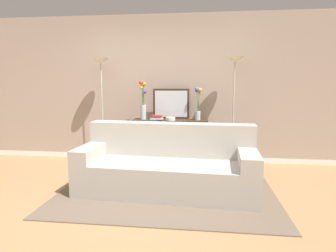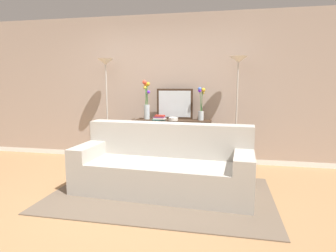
{
  "view_description": "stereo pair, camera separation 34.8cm",
  "coord_description": "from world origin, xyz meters",
  "px_view_note": "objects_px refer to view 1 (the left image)",
  "views": [
    {
      "loc": [
        0.88,
        -3.11,
        1.42
      ],
      "look_at": [
        0.37,
        1.14,
        0.79
      ],
      "focal_mm": 30.63,
      "sensor_mm": 36.0,
      "label": 1
    },
    {
      "loc": [
        1.23,
        -3.05,
        1.42
      ],
      "look_at": [
        0.37,
        1.14,
        0.79
      ],
      "focal_mm": 30.63,
      "sensor_mm": 36.0,
      "label": 2
    }
  ],
  "objects_px": {
    "floor_lamp_left": "(101,82)",
    "book_stack": "(157,118)",
    "couch": "(168,168)",
    "vase_tall_flowers": "(143,102)",
    "vase_short_flowers": "(198,105)",
    "floor_lamp_right": "(234,81)",
    "fruit_bowl": "(171,119)",
    "wall_mirror": "(171,104)",
    "book_row_under_console": "(151,161)",
    "console_table": "(170,134)"
  },
  "relations": [
    {
      "from": "couch",
      "to": "vase_tall_flowers",
      "type": "bearing_deg",
      "value": 115.1
    },
    {
      "from": "couch",
      "to": "floor_lamp_right",
      "type": "height_order",
      "value": "floor_lamp_right"
    },
    {
      "from": "floor_lamp_left",
      "to": "fruit_bowl",
      "type": "height_order",
      "value": "floor_lamp_left"
    },
    {
      "from": "couch",
      "to": "console_table",
      "type": "bearing_deg",
      "value": 94.83
    },
    {
      "from": "wall_mirror",
      "to": "book_stack",
      "type": "relative_size",
      "value": 2.76
    },
    {
      "from": "wall_mirror",
      "to": "book_row_under_console",
      "type": "xyz_separation_m",
      "value": [
        -0.34,
        -0.13,
        -1.01
      ]
    },
    {
      "from": "console_table",
      "to": "floor_lamp_left",
      "type": "distance_m",
      "value": 1.5
    },
    {
      "from": "floor_lamp_right",
      "to": "book_stack",
      "type": "relative_size",
      "value": 7.98
    },
    {
      "from": "book_stack",
      "to": "wall_mirror",
      "type": "bearing_deg",
      "value": 44.16
    },
    {
      "from": "console_table",
      "to": "fruit_bowl",
      "type": "height_order",
      "value": "fruit_bowl"
    },
    {
      "from": "vase_tall_flowers",
      "to": "book_row_under_console",
      "type": "bearing_deg",
      "value": -3.29
    },
    {
      "from": "couch",
      "to": "fruit_bowl",
      "type": "bearing_deg",
      "value": 94.33
    },
    {
      "from": "wall_mirror",
      "to": "fruit_bowl",
      "type": "xyz_separation_m",
      "value": [
        0.02,
        -0.23,
        -0.24
      ]
    },
    {
      "from": "couch",
      "to": "book_stack",
      "type": "xyz_separation_m",
      "value": [
        -0.33,
        1.15,
        0.53
      ]
    },
    {
      "from": "floor_lamp_left",
      "to": "vase_short_flowers",
      "type": "height_order",
      "value": "floor_lamp_left"
    },
    {
      "from": "book_stack",
      "to": "fruit_bowl",
      "type": "bearing_deg",
      "value": -2.16
    },
    {
      "from": "couch",
      "to": "fruit_bowl",
      "type": "relative_size",
      "value": 14.59
    },
    {
      "from": "book_row_under_console",
      "to": "book_stack",
      "type": "bearing_deg",
      "value": -36.22
    },
    {
      "from": "couch",
      "to": "wall_mirror",
      "type": "distance_m",
      "value": 1.56
    },
    {
      "from": "vase_short_flowers",
      "to": "couch",
      "type": "bearing_deg",
      "value": -106.4
    },
    {
      "from": "book_stack",
      "to": "book_row_under_console",
      "type": "bearing_deg",
      "value": 143.78
    },
    {
      "from": "floor_lamp_left",
      "to": "book_row_under_console",
      "type": "height_order",
      "value": "floor_lamp_left"
    },
    {
      "from": "floor_lamp_right",
      "to": "vase_short_flowers",
      "type": "height_order",
      "value": "floor_lamp_right"
    },
    {
      "from": "couch",
      "to": "floor_lamp_right",
      "type": "relative_size",
      "value": 1.26
    },
    {
      "from": "console_table",
      "to": "floor_lamp_right",
      "type": "bearing_deg",
      "value": -2.28
    },
    {
      "from": "couch",
      "to": "vase_tall_flowers",
      "type": "xyz_separation_m",
      "value": [
        -0.58,
        1.24,
        0.78
      ]
    },
    {
      "from": "wall_mirror",
      "to": "couch",
      "type": "bearing_deg",
      "value": -85.68
    },
    {
      "from": "couch",
      "to": "floor_lamp_left",
      "type": "xyz_separation_m",
      "value": [
        -1.3,
        1.19,
        1.14
      ]
    },
    {
      "from": "console_table",
      "to": "couch",
      "type": "bearing_deg",
      "value": -85.17
    },
    {
      "from": "console_table",
      "to": "floor_lamp_right",
      "type": "relative_size",
      "value": 0.7
    },
    {
      "from": "couch",
      "to": "vase_short_flowers",
      "type": "distance_m",
      "value": 1.52
    },
    {
      "from": "wall_mirror",
      "to": "vase_short_flowers",
      "type": "distance_m",
      "value": 0.49
    },
    {
      "from": "floor_lamp_right",
      "to": "fruit_bowl",
      "type": "bearing_deg",
      "value": -177.16
    },
    {
      "from": "wall_mirror",
      "to": "vase_tall_flowers",
      "type": "bearing_deg",
      "value": -165.45
    },
    {
      "from": "floor_lamp_right",
      "to": "vase_tall_flowers",
      "type": "xyz_separation_m",
      "value": [
        -1.54,
        0.05,
        -0.36
      ]
    },
    {
      "from": "floor_lamp_left",
      "to": "book_stack",
      "type": "xyz_separation_m",
      "value": [
        0.98,
        -0.04,
        -0.62
      ]
    },
    {
      "from": "floor_lamp_left",
      "to": "couch",
      "type": "bearing_deg",
      "value": -42.42
    },
    {
      "from": "vase_short_flowers",
      "to": "fruit_bowl",
      "type": "bearing_deg",
      "value": -164.21
    },
    {
      "from": "vase_tall_flowers",
      "to": "wall_mirror",
      "type": "bearing_deg",
      "value": 14.55
    },
    {
      "from": "console_table",
      "to": "floor_lamp_left",
      "type": "bearing_deg",
      "value": -177.98
    },
    {
      "from": "couch",
      "to": "vase_tall_flowers",
      "type": "distance_m",
      "value": 1.58
    },
    {
      "from": "couch",
      "to": "console_table",
      "type": "distance_m",
      "value": 1.26
    },
    {
      "from": "couch",
      "to": "book_stack",
      "type": "bearing_deg",
      "value": 105.89
    },
    {
      "from": "floor_lamp_right",
      "to": "book_row_under_console",
      "type": "bearing_deg",
      "value": 178.27
    },
    {
      "from": "couch",
      "to": "floor_lamp_left",
      "type": "relative_size",
      "value": 1.27
    },
    {
      "from": "floor_lamp_left",
      "to": "book_row_under_console",
      "type": "bearing_deg",
      "value": 2.82
    },
    {
      "from": "wall_mirror",
      "to": "book_stack",
      "type": "height_order",
      "value": "wall_mirror"
    },
    {
      "from": "couch",
      "to": "vase_tall_flowers",
      "type": "height_order",
      "value": "vase_tall_flowers"
    },
    {
      "from": "couch",
      "to": "vase_short_flowers",
      "type": "bearing_deg",
      "value": 73.6
    },
    {
      "from": "floor_lamp_right",
      "to": "floor_lamp_left",
      "type": "bearing_deg",
      "value": 180.0
    }
  ]
}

